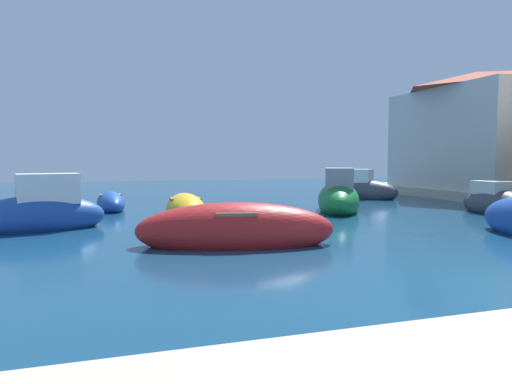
{
  "coord_description": "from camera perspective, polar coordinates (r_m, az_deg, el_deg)",
  "views": [
    {
      "loc": [
        -6.53,
        -5.89,
        2.14
      ],
      "look_at": [
        -1.72,
        9.37,
        0.99
      ],
      "focal_mm": 32.37,
      "sensor_mm": 36.0,
      "label": 1
    }
  ],
  "objects": [
    {
      "name": "waterfront_building_annex",
      "position": [
        28.81,
        25.44,
        7.0
      ],
      "size": [
        5.85,
        9.13,
        6.47
      ],
      "color": "beige",
      "rests_on": "quay_promenade"
    },
    {
      "name": "moored_boat_2",
      "position": [
        20.46,
        -17.53,
        -1.3
      ],
      "size": [
        1.41,
        3.56,
        0.99
      ],
      "rotation": [
        0.0,
        0.0,
        1.66
      ],
      "color": "#1E479E",
      "rests_on": "ground"
    },
    {
      "name": "moored_boat_1",
      "position": [
        15.4,
        -25.22,
        -2.36
      ],
      "size": [
        4.17,
        2.38,
        2.0
      ],
      "rotation": [
        0.0,
        0.0,
        3.38
      ],
      "color": "#1E479E",
      "rests_on": "ground"
    },
    {
      "name": "moored_boat_6",
      "position": [
        20.42,
        27.51,
        -1.19
      ],
      "size": [
        1.53,
        3.4,
        1.54
      ],
      "rotation": [
        0.0,
        0.0,
        4.67
      ],
      "color": "#3F3F47",
      "rests_on": "ground"
    },
    {
      "name": "moored_boat_9",
      "position": [
        16.53,
        -8.7,
        -2.21
      ],
      "size": [
        1.44,
        4.03,
        1.19
      ],
      "rotation": [
        0.0,
        0.0,
        1.54
      ],
      "color": "gold",
      "rests_on": "ground"
    },
    {
      "name": "moored_boat_8",
      "position": [
        25.49,
        13.38,
        0.19
      ],
      "size": [
        3.28,
        3.56,
        1.87
      ],
      "rotation": [
        0.0,
        0.0,
        5.4
      ],
      "color": "#3F3F47",
      "rests_on": "ground"
    },
    {
      "name": "moored_boat_0",
      "position": [
        11.44,
        -2.52,
        -4.72
      ],
      "size": [
        5.13,
        2.54,
        1.38
      ],
      "rotation": [
        0.0,
        0.0,
        6.07
      ],
      "color": "#B21E1E",
      "rests_on": "ground"
    },
    {
      "name": "moored_boat_7",
      "position": [
        19.38,
        10.14,
        -0.75
      ],
      "size": [
        3.58,
        5.04,
        2.11
      ],
      "rotation": [
        0.0,
        0.0,
        1.12
      ],
      "color": "#197233",
      "rests_on": "ground"
    }
  ]
}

